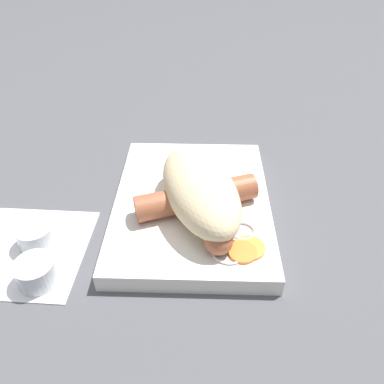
{
  "coord_description": "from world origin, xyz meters",
  "views": [
    {
      "loc": [
        0.37,
        0.01,
        0.34
      ],
      "look_at": [
        0.0,
        0.0,
        0.03
      ],
      "focal_mm": 35.0,
      "sensor_mm": 36.0,
      "label": 1
    }
  ],
  "objects": [
    {
      "name": "ground_plane",
      "position": [
        0.0,
        0.0,
        0.0
      ],
      "size": [
        3.0,
        3.0,
        0.0
      ],
      "primitive_type": "plane",
      "color": "#4C4C51"
    },
    {
      "name": "sausage",
      "position": [
        0.02,
        0.01,
        0.04
      ],
      "size": [
        0.18,
        0.15,
        0.03
      ],
      "color": "#9E5638",
      "rests_on": "food_tray"
    },
    {
      "name": "food_tray",
      "position": [
        0.0,
        0.0,
        0.01
      ],
      "size": [
        0.26,
        0.2,
        0.02
      ],
      "color": "silver",
      "rests_on": "ground_plane"
    },
    {
      "name": "condiment_cup_far",
      "position": [
        0.12,
        -0.16,
        0.01
      ],
      "size": [
        0.04,
        0.04,
        0.03
      ],
      "color": "silver",
      "rests_on": "ground_plane"
    },
    {
      "name": "condiment_cup_near",
      "position": [
        0.07,
        -0.18,
        0.01
      ],
      "size": [
        0.04,
        0.04,
        0.03
      ],
      "color": "silver",
      "rests_on": "ground_plane"
    },
    {
      "name": "napkin",
      "position": [
        0.08,
        -0.2,
        0.0
      ],
      "size": [
        0.15,
        0.15,
        0.0
      ],
      "color": "white",
      "rests_on": "ground_plane"
    },
    {
      "name": "bread_roll",
      "position": [
        0.02,
        0.01,
        0.05
      ],
      "size": [
        0.19,
        0.13,
        0.06
      ],
      "color": "beige",
      "rests_on": "food_tray"
    },
    {
      "name": "pickled_veggies",
      "position": [
        0.08,
        0.05,
        0.03
      ],
      "size": [
        0.07,
        0.08,
        0.0
      ],
      "color": "orange",
      "rests_on": "food_tray"
    }
  ]
}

